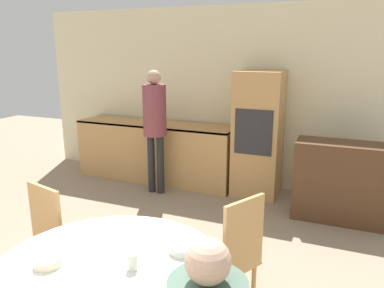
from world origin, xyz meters
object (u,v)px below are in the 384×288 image
object	(u,v)px
person_standing	(155,118)
chair_far_left	(38,245)
sideboard	(343,182)
cup	(132,262)
chair_far_right	(234,254)
bowl_near	(184,248)
bowl_centre	(48,262)
oven_unit	(258,134)

from	to	relation	value
person_standing	chair_far_left	bearing A→B (deg)	-82.44
person_standing	sideboard	bearing A→B (deg)	1.15
person_standing	cup	bearing A→B (deg)	-64.42
chair_far_left	chair_far_right	bearing A→B (deg)	32.25
bowl_near	bowl_centre	world-z (taller)	same
oven_unit	person_standing	distance (m)	1.44
chair_far_left	bowl_centre	xyz separation A→B (m)	(0.56, -0.46, 0.25)
sideboard	chair_far_left	bearing A→B (deg)	-129.17
bowl_centre	chair_far_right	bearing A→B (deg)	46.84
oven_unit	bowl_near	bearing A→B (deg)	-85.66
bowl_near	chair_far_right	bearing A→B (deg)	67.70
person_standing	bowl_centre	size ratio (longest dim) A/B	11.23
cup	bowl_centre	size ratio (longest dim) A/B	0.61
chair_far_right	cup	xyz separation A→B (m)	(-0.38, -0.75, 0.27)
cup	bowl_near	distance (m)	0.35
oven_unit	person_standing	size ratio (longest dim) A/B	0.99
chair_far_left	sideboard	bearing A→B (deg)	65.33
chair_far_left	cup	world-z (taller)	chair_far_left
chair_far_left	person_standing	xyz separation A→B (m)	(-0.34, 2.55, 0.53)
sideboard	bowl_near	distance (m)	2.78
bowl_centre	bowl_near	bearing A→B (deg)	33.80
oven_unit	bowl_centre	bearing A→B (deg)	-96.97
sideboard	chair_far_right	size ratio (longest dim) A/B	1.11
chair_far_left	bowl_near	distance (m)	1.25
oven_unit	chair_far_right	size ratio (longest dim) A/B	1.71
cup	bowl_centre	world-z (taller)	cup
chair_far_left	cup	xyz separation A→B (m)	(1.03, -0.30, 0.27)
chair_far_left	bowl_near	bearing A→B (deg)	13.75
chair_far_right	cup	world-z (taller)	chair_far_right
oven_unit	chair_far_left	size ratio (longest dim) A/B	1.71
chair_far_left	bowl_near	world-z (taller)	chair_far_left
oven_unit	bowl_near	size ratio (longest dim) A/B	9.35
cup	bowl_near	size ratio (longest dim) A/B	0.51
sideboard	chair_far_right	bearing A→B (deg)	-108.19
person_standing	bowl_near	world-z (taller)	person_standing
chair_far_right	chair_far_left	bearing A→B (deg)	-44.20
sideboard	chair_far_left	distance (m)	3.35
person_standing	chair_far_right	bearing A→B (deg)	-50.16
cup	person_standing	bearing A→B (deg)	115.58
cup	bowl_centre	distance (m)	0.50
oven_unit	sideboard	bearing A→B (deg)	-22.02
chair_far_right	person_standing	bearing A→B (deg)	-112.11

